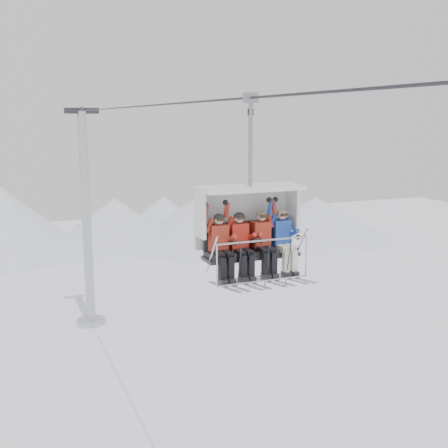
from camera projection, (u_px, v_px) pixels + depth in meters
name	position (u px, v px, depth m)	size (l,w,h in m)	color
ridgeline	(37.00, 226.00, 52.76)	(72.00, 21.00, 7.00)	white
lift_tower_right	(87.00, 235.00, 34.62)	(2.00, 1.80, 13.48)	#B2B4BA
haul_cable	(224.00, 100.00, 13.27)	(0.06, 0.06, 50.00)	#2F2F34
chairlift_carrier	(247.00, 219.00, 12.52)	(2.32, 1.17, 3.98)	black
skier_far_left	(221.00, 245.00, 12.04)	(0.40, 1.69, 1.59)	#A22E1D
skier_center_left	(241.00, 243.00, 12.22)	(0.40, 1.69, 1.59)	red
skier_center_right	(263.00, 241.00, 12.43)	(0.40, 1.69, 1.59)	#AF2D1D
skier_far_right	(283.00, 239.00, 12.62)	(0.40, 1.69, 1.58)	#2146AC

